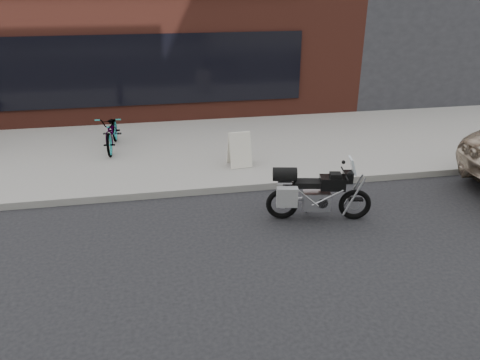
{
  "coord_description": "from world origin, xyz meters",
  "views": [
    {
      "loc": [
        -1.36,
        -4.78,
        4.22
      ],
      "look_at": [
        0.02,
        2.73,
        0.85
      ],
      "focal_mm": 35.0,
      "sensor_mm": 36.0,
      "label": 1
    }
  ],
  "objects": [
    {
      "name": "bicycle_front",
      "position": [
        -2.5,
        6.83,
        0.61
      ],
      "size": [
        0.68,
        1.76,
        0.91
      ],
      "primitive_type": "imported",
      "rotation": [
        0.0,
        0.0,
        -0.04
      ],
      "color": "gray",
      "rests_on": "near_sidewalk"
    },
    {
      "name": "neighbour_building",
      "position": [
        10.0,
        14.0,
        3.0
      ],
      "size": [
        10.0,
        10.0,
        6.0
      ],
      "primitive_type": "cube",
      "color": "#26262B",
      "rests_on": "ground"
    },
    {
      "name": "sandwich_sign",
      "position": [
        0.44,
        5.15,
        0.55
      ],
      "size": [
        0.54,
        0.5,
        0.8
      ],
      "rotation": [
        0.0,
        0.0,
        0.09
      ],
      "color": "silver",
      "rests_on": "near_sidewalk"
    },
    {
      "name": "storefront",
      "position": [
        -2.0,
        13.98,
        2.25
      ],
      "size": [
        14.0,
        10.07,
        4.5
      ],
      "color": "maroon",
      "rests_on": "ground"
    },
    {
      "name": "motorcycle",
      "position": [
        1.35,
        2.6,
        0.53
      ],
      "size": [
        1.94,
        0.7,
        1.24
      ],
      "rotation": [
        0.0,
        0.0,
        -0.2
      ],
      "color": "black",
      "rests_on": "ground"
    },
    {
      "name": "near_sidewalk",
      "position": [
        0.0,
        7.0,
        0.07
      ],
      "size": [
        44.0,
        6.0,
        0.15
      ],
      "primitive_type": "cube",
      "color": "gray",
      "rests_on": "ground"
    },
    {
      "name": "ground",
      "position": [
        0.0,
        0.0,
        0.0
      ],
      "size": [
        120.0,
        120.0,
        0.0
      ],
      "primitive_type": "plane",
      "color": "black",
      "rests_on": "ground"
    }
  ]
}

